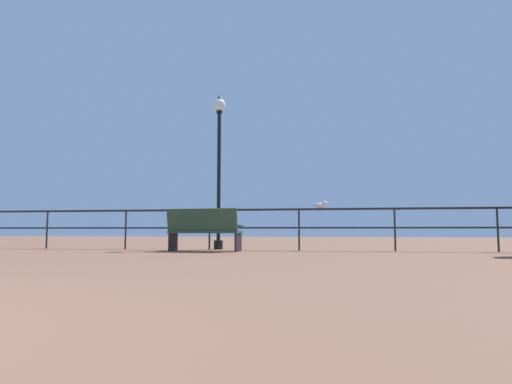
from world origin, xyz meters
TOP-DOWN VIEW (x-y plane):
  - pier_railing at (0.00, 9.16)m, footprint 21.87×0.05m
  - bench_near_left at (0.08, 8.37)m, footprint 1.69×0.79m
  - lamppost_center at (0.14, 9.48)m, footprint 0.32×0.32m
  - seagull_on_rail at (2.70, 9.16)m, footprint 0.37×0.16m

SIDE VIEW (x-z plane):
  - bench_near_left at x=0.08m, z-range 0.03..1.00m
  - pier_railing at x=0.00m, z-range 0.24..1.24m
  - seagull_on_rail at x=2.70m, z-range 0.98..1.16m
  - lamppost_center at x=0.14m, z-range 0.48..4.44m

